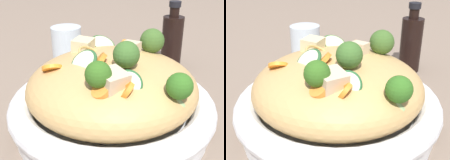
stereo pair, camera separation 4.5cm
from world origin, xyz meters
The scene contains 9 objects.
ground_plane centered at (0.00, 0.00, 0.00)m, with size 3.00×3.00×0.00m, color #7D6A5A.
serving_bowl centered at (0.00, 0.00, 0.03)m, with size 0.32×0.32×0.06m.
noodle_heap centered at (0.00, 0.00, 0.07)m, with size 0.26×0.26×0.11m.
broccoli_florets centered at (0.04, 0.02, 0.13)m, with size 0.17×0.18×0.07m.
carrot_coins centered at (0.02, -0.03, 0.11)m, with size 0.19×0.18×0.04m.
zucchini_slices centered at (-0.02, -0.01, 0.11)m, with size 0.21×0.12×0.04m.
chicken_chunks centered at (0.00, -0.01, 0.12)m, with size 0.18×0.11×0.03m.
soy_sauce_bottle centered at (-0.16, 0.24, 0.07)m, with size 0.05×0.05×0.16m.
drinking_glass centered at (-0.28, 0.03, 0.05)m, with size 0.07×0.07×0.10m.
Camera 2 is at (0.38, -0.15, 0.27)m, focal length 46.55 mm.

